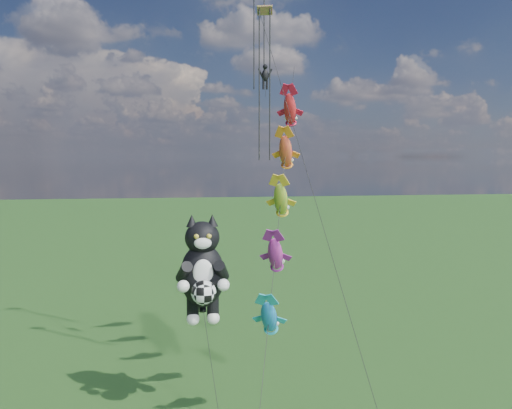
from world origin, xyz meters
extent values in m
cylinder|color=black|center=(4.96, 5.52, 2.88)|extent=(0.79, 2.61, 5.48)
ellipsoid|color=black|center=(4.59, 7.14, 7.36)|extent=(2.82, 2.51, 3.49)
ellipsoid|color=black|center=(4.59, 7.03, 9.43)|extent=(2.22, 2.09, 1.77)
cone|color=black|center=(4.04, 7.03, 10.36)|extent=(0.75, 0.75, 0.65)
cone|color=black|center=(5.13, 7.03, 10.36)|extent=(0.75, 0.75, 0.65)
ellipsoid|color=white|center=(4.59, 6.32, 9.27)|extent=(1.00, 0.67, 0.63)
ellipsoid|color=white|center=(4.59, 6.32, 7.69)|extent=(1.16, 0.68, 1.44)
sphere|color=gold|center=(4.26, 6.25, 9.63)|extent=(0.26, 0.26, 0.26)
sphere|color=gold|center=(4.92, 6.25, 9.63)|extent=(0.26, 0.26, 0.26)
sphere|color=white|center=(3.55, 5.99, 7.09)|extent=(0.65, 0.65, 0.65)
sphere|color=white|center=(5.62, 5.99, 7.09)|extent=(0.65, 0.65, 0.65)
sphere|color=white|center=(4.04, 6.98, 5.01)|extent=(0.70, 0.70, 0.70)
sphere|color=white|center=(5.13, 6.98, 5.01)|extent=(0.70, 0.70, 0.70)
sphere|color=white|center=(4.59, 5.67, 6.81)|extent=(1.29, 1.29, 1.29)
cylinder|color=black|center=(8.91, 7.96, 10.08)|extent=(4.99, 15.05, 19.89)
ellipsoid|color=blue|center=(7.82, 4.66, 5.71)|extent=(1.42, 2.25, 2.36)
ellipsoid|color=#D833A6|center=(8.51, 6.76, 8.50)|extent=(1.42, 2.25, 2.36)
ellipsoid|color=green|center=(9.21, 8.86, 11.28)|extent=(1.42, 2.25, 2.36)
ellipsoid|color=red|center=(9.90, 10.97, 14.06)|extent=(1.42, 2.25, 2.36)
ellipsoid|color=red|center=(10.59, 13.07, 16.84)|extent=(1.42, 2.25, 2.36)
cylinder|color=black|center=(10.23, 5.09, 11.63)|extent=(3.27, 16.79, 22.98)
cube|color=#2E961D|center=(8.47, 10.31, 22.28)|extent=(0.92, 0.54, 0.53)
cylinder|color=black|center=(8.16, 10.31, 17.82)|extent=(0.08, 0.08, 8.93)
cylinder|color=black|center=(8.78, 10.31, 17.82)|extent=(0.08, 0.08, 8.93)
cylinder|color=black|center=(8.28, 13.47, 22.63)|extent=(0.08, 0.08, 9.46)
cylinder|color=black|center=(8.94, 13.47, 22.63)|extent=(0.08, 0.08, 9.46)
camera|label=1|loc=(3.75, -19.43, 13.74)|focal=35.00mm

